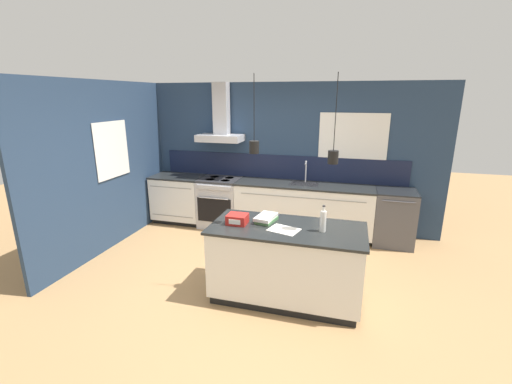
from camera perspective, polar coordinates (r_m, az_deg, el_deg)
name	(u,v)px	position (r m, az deg, el deg)	size (l,w,h in m)	color
ground_plane	(248,276)	(4.80, -1.42, -13.85)	(16.00, 16.00, 0.00)	#A87F51
wall_back	(276,154)	(6.21, 3.35, 6.33)	(5.60, 2.47, 2.60)	navy
wall_left	(117,163)	(6.04, -22.10, 4.44)	(0.08, 3.80, 2.60)	navy
counter_run_left	(180,198)	(6.76, -12.61, -1.04)	(0.97, 0.64, 0.91)	black
counter_run_sink	(303,209)	(6.04, 7.83, -2.83)	(2.37, 0.64, 1.29)	black
oven_range	(220,202)	(6.41, -5.96, -1.72)	(0.73, 0.66, 0.91)	#B5B5BA
dishwasher	(394,217)	(6.04, 21.98, -3.93)	(0.63, 0.65, 0.91)	#4C4C51
kitchen_island	(286,262)	(4.17, 5.08, -11.60)	(1.79, 0.86, 0.91)	black
bottle_on_island	(323,221)	(3.87, 11.12, -4.71)	(0.07, 0.07, 0.30)	silver
book_stack	(266,218)	(4.13, 1.71, -4.41)	(0.25, 0.35, 0.08)	#4C7F4C
red_supply_box	(237,219)	(4.06, -3.19, -4.53)	(0.23, 0.20, 0.11)	red
paper_pile	(284,230)	(3.90, 4.67, -6.29)	(0.39, 0.33, 0.01)	silver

